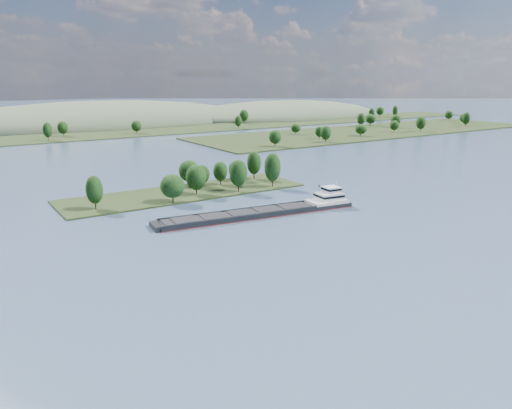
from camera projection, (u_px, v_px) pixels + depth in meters
ground at (267, 231)px, 154.85m from camera, size 1800.00×1800.00×0.00m
tree_island at (200, 182)px, 204.57m from camera, size 100.00×32.09×15.81m
right_bank at (374, 130)px, 422.11m from camera, size 320.00×90.00×14.58m
back_shoreline at (72, 136)px, 385.55m from camera, size 900.00×60.00×15.90m
hill_east at (283, 116)px, 575.77m from camera, size 260.00×140.00×36.00m
hill_west at (102, 123)px, 494.84m from camera, size 320.00×160.00×44.00m
cargo_barge at (271, 210)px, 173.67m from camera, size 73.78×17.89×9.91m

